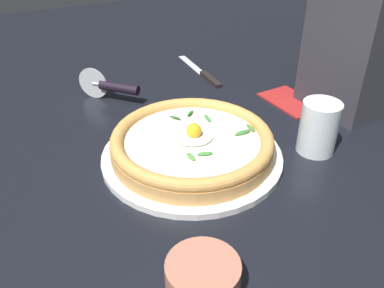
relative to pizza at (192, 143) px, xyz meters
The scene contains 8 objects.
ground_plane 0.07m from the pizza, 131.07° to the left, with size 2.40×2.40×0.03m, color black.
pizza_plate 0.03m from the pizza, 25.35° to the left, with size 0.33×0.33×0.01m, color white.
pizza is the anchor object (origin of this frame).
side_bowl 0.29m from the pizza, 67.37° to the left, with size 0.09×0.09×0.04m, color #B4715A.
pizza_cutter 0.30m from the pizza, 77.30° to the right, with size 0.12×0.12×0.07m.
table_knife 0.38m from the pizza, 120.29° to the right, with size 0.02×0.23×0.01m.
drinking_glass 0.24m from the pizza, 161.60° to the left, with size 0.07×0.07×0.10m.
folded_napkin 0.32m from the pizza, 160.57° to the right, with size 0.14×0.09×0.01m, color #A52221.
Camera 1 is at (0.30, 0.53, 0.44)m, focal length 38.74 mm.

